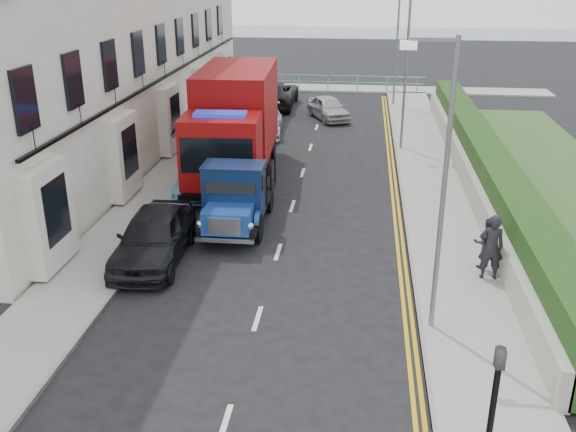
{
  "coord_description": "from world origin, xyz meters",
  "views": [
    {
      "loc": [
        2.4,
        -15.88,
        8.44
      ],
      "look_at": [
        0.36,
        1.55,
        1.4
      ],
      "focal_mm": 40.0,
      "sensor_mm": 36.0,
      "label": 1
    }
  ],
  "objects_px": {
    "parked_car_front": "(154,236)",
    "pedestrian_east_near": "(491,247)",
    "lamp_near": "(440,174)",
    "lamp_mid": "(404,65)",
    "red_lorry": "(235,122)",
    "lamp_far": "(395,39)",
    "bedford_lorry": "(235,201)"
  },
  "relations": [
    {
      "from": "lamp_far",
      "to": "bedford_lorry",
      "type": "relative_size",
      "value": 1.41
    },
    {
      "from": "parked_car_front",
      "to": "bedford_lorry",
      "type": "bearing_deg",
      "value": 49.37
    },
    {
      "from": "red_lorry",
      "to": "pedestrian_east_near",
      "type": "height_order",
      "value": "red_lorry"
    },
    {
      "from": "red_lorry",
      "to": "pedestrian_east_near",
      "type": "xyz_separation_m",
      "value": [
        8.82,
        -8.5,
        -1.25
      ]
    },
    {
      "from": "lamp_mid",
      "to": "parked_car_front",
      "type": "relative_size",
      "value": 1.52
    },
    {
      "from": "lamp_near",
      "to": "pedestrian_east_near",
      "type": "relative_size",
      "value": 3.69
    },
    {
      "from": "lamp_near",
      "to": "bedford_lorry",
      "type": "xyz_separation_m",
      "value": [
        -5.79,
        5.51,
        -2.92
      ]
    },
    {
      "from": "parked_car_front",
      "to": "pedestrian_east_near",
      "type": "height_order",
      "value": "pedestrian_east_near"
    },
    {
      "from": "bedford_lorry",
      "to": "red_lorry",
      "type": "height_order",
      "value": "red_lorry"
    },
    {
      "from": "lamp_mid",
      "to": "red_lorry",
      "type": "xyz_separation_m",
      "value": [
        -6.9,
        -4.76,
        -1.68
      ]
    },
    {
      "from": "pedestrian_east_near",
      "to": "parked_car_front",
      "type": "bearing_deg",
      "value": -2.62
    },
    {
      "from": "lamp_near",
      "to": "parked_car_front",
      "type": "relative_size",
      "value": 1.52
    },
    {
      "from": "parked_car_front",
      "to": "lamp_mid",
      "type": "bearing_deg",
      "value": 56.9
    },
    {
      "from": "red_lorry",
      "to": "parked_car_front",
      "type": "relative_size",
      "value": 1.84
    },
    {
      "from": "lamp_near",
      "to": "parked_car_front",
      "type": "bearing_deg",
      "value": 158.91
    },
    {
      "from": "lamp_far",
      "to": "red_lorry",
      "type": "distance_m",
      "value": 16.38
    },
    {
      "from": "pedestrian_east_near",
      "to": "lamp_mid",
      "type": "bearing_deg",
      "value": -82.85
    },
    {
      "from": "bedford_lorry",
      "to": "lamp_far",
      "type": "bearing_deg",
      "value": 73.54
    },
    {
      "from": "lamp_mid",
      "to": "parked_car_front",
      "type": "distance_m",
      "value": 15.49
    },
    {
      "from": "red_lorry",
      "to": "parked_car_front",
      "type": "height_order",
      "value": "red_lorry"
    },
    {
      "from": "lamp_near",
      "to": "lamp_far",
      "type": "distance_m",
      "value": 26.0
    },
    {
      "from": "bedford_lorry",
      "to": "red_lorry",
      "type": "xyz_separation_m",
      "value": [
        -1.11,
        5.73,
        1.25
      ]
    },
    {
      "from": "red_lorry",
      "to": "pedestrian_east_near",
      "type": "distance_m",
      "value": 12.31
    },
    {
      "from": "lamp_near",
      "to": "bedford_lorry",
      "type": "distance_m",
      "value": 8.51
    },
    {
      "from": "bedford_lorry",
      "to": "pedestrian_east_near",
      "type": "xyz_separation_m",
      "value": [
        7.71,
        -2.77,
        -0.0
      ]
    },
    {
      "from": "lamp_mid",
      "to": "pedestrian_east_near",
      "type": "bearing_deg",
      "value": -81.75
    },
    {
      "from": "parked_car_front",
      "to": "pedestrian_east_near",
      "type": "xyz_separation_m",
      "value": [
        9.7,
        -0.26,
        0.29
      ]
    },
    {
      "from": "parked_car_front",
      "to": "lamp_far",
      "type": "bearing_deg",
      "value": 69.11
    },
    {
      "from": "bedford_lorry",
      "to": "red_lorry",
      "type": "relative_size",
      "value": 0.59
    },
    {
      "from": "lamp_near",
      "to": "pedestrian_east_near",
      "type": "bearing_deg",
      "value": 54.97
    },
    {
      "from": "lamp_mid",
      "to": "lamp_far",
      "type": "distance_m",
      "value": 10.0
    },
    {
      "from": "lamp_mid",
      "to": "pedestrian_east_near",
      "type": "distance_m",
      "value": 13.71
    }
  ]
}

